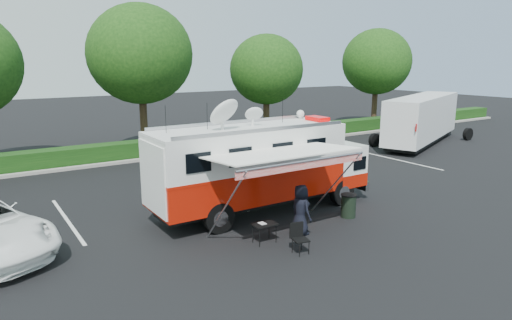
{
  "coord_description": "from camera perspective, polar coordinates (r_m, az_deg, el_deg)",
  "views": [
    {
      "loc": [
        -9.26,
        -13.75,
        5.68
      ],
      "look_at": [
        0.0,
        0.5,
        1.9
      ],
      "focal_mm": 32.0,
      "sensor_mm": 36.0,
      "label": 1
    }
  ],
  "objects": [
    {
      "name": "back_border",
      "position": [
        28.63,
        -11.91,
        10.92
      ],
      "size": [
        60.0,
        6.14,
        8.87
      ],
      "color": "#9E998E",
      "rests_on": "ground_plane"
    },
    {
      "name": "folding_chair",
      "position": [
        13.81,
        5.34,
        -9.35
      ],
      "size": [
        0.53,
        0.55,
        0.92
      ],
      "color": "black",
      "rests_on": "ground_plane"
    },
    {
      "name": "awning",
      "position": [
        14.36,
        3.65,
        0.53
      ],
      "size": [
        4.77,
        2.48,
        2.88
      ],
      "color": "white",
      "rests_on": "ground_plane"
    },
    {
      "name": "ground_plane",
      "position": [
        17.53,
        0.9,
        -6.37
      ],
      "size": [
        120.0,
        120.0,
        0.0
      ],
      "primitive_type": "plane",
      "color": "black",
      "rests_on": "ground"
    },
    {
      "name": "person",
      "position": [
        15.38,
        5.54,
        -9.2
      ],
      "size": [
        0.58,
        0.85,
        1.69
      ],
      "primitive_type": "imported",
      "rotation": [
        0.0,
        0.0,
        1.62
      ],
      "color": "black",
      "rests_on": "ground_plane"
    },
    {
      "name": "command_truck",
      "position": [
        16.99,
        0.7,
        -0.68
      ],
      "size": [
        8.74,
        2.41,
        4.2
      ],
      "color": "black",
      "rests_on": "ground_plane"
    },
    {
      "name": "semi_trailer",
      "position": [
        33.0,
        20.08,
        4.86
      ],
      "size": [
        10.52,
        6.09,
        3.24
      ],
      "color": "silver",
      "rests_on": "ground_plane"
    },
    {
      "name": "trash_bin",
      "position": [
        17.09,
        11.48,
        -5.6
      ],
      "size": [
        0.58,
        0.58,
        0.86
      ],
      "color": "black",
      "rests_on": "ground_plane"
    },
    {
      "name": "folding_table",
      "position": [
        14.42,
        1.05,
        -8.11
      ],
      "size": [
        0.79,
        0.58,
        0.65
      ],
      "color": "black",
      "rests_on": "ground_plane"
    },
    {
      "name": "stall_lines",
      "position": [
        19.74,
        -5.19,
        -4.23
      ],
      "size": [
        24.12,
        5.5,
        0.01
      ],
      "color": "silver",
      "rests_on": "ground_plane"
    }
  ]
}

